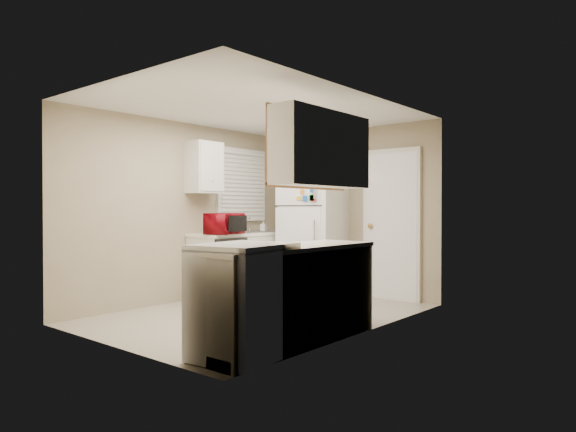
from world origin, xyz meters
The scene contains 19 objects.
floor centered at (0.00, 0.00, 0.00)m, with size 3.80×3.80×0.00m, color beige.
ceiling centered at (0.00, 0.00, 2.40)m, with size 3.80×3.80×0.00m, color white.
wall_left centered at (-1.40, 0.00, 1.20)m, with size 3.80×3.80×0.00m, color tan.
wall_right centered at (1.40, 0.00, 1.20)m, with size 3.80×3.80×0.00m, color tan.
wall_back centered at (0.00, 1.90, 1.20)m, with size 2.80×2.80×0.00m, color tan.
wall_front centered at (0.00, -1.90, 1.20)m, with size 2.80×2.80×0.00m, color tan.
left_counter centered at (-1.10, 0.90, 0.45)m, with size 0.60×1.80×0.90m, color silver.
dishwasher centered at (-0.81, 0.30, 0.49)m, with size 0.03×0.58×0.72m, color black.
sink centered at (-1.10, 1.05, 0.86)m, with size 0.54×0.74×0.16m, color gray.
microwave centered at (-0.89, 0.25, 1.05)m, with size 0.28×0.51×0.34m, color #940510.
soap_bottle centered at (-1.15, 1.29, 1.00)m, with size 0.07×0.08×0.17m, color white.
window_blinds centered at (-1.36, 1.05, 1.60)m, with size 0.10×0.98×1.08m, color silver.
upper_cabinet_left centered at (-1.25, 0.22, 1.80)m, with size 0.30×0.45×0.70m, color silver.
refrigerator centered at (-0.34, 1.50, 0.93)m, with size 0.77×0.75×1.86m, color white.
cabinet_over_fridge centered at (-0.40, 1.75, 2.00)m, with size 0.70×0.30×0.40m, color silver.
interior_door centered at (0.70, 1.86, 1.02)m, with size 0.86×0.06×2.08m, color white.
right_counter centered at (1.10, -0.80, 0.45)m, with size 0.60×2.00×0.90m, color silver.
stove centered at (1.10, -1.39, 0.48)m, with size 0.64×0.79×0.96m, color white.
upper_cabinet_right centered at (1.25, -0.50, 1.80)m, with size 0.30×1.20×0.70m, color silver.
Camera 1 is at (4.10, -4.42, 1.24)m, focal length 32.00 mm.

